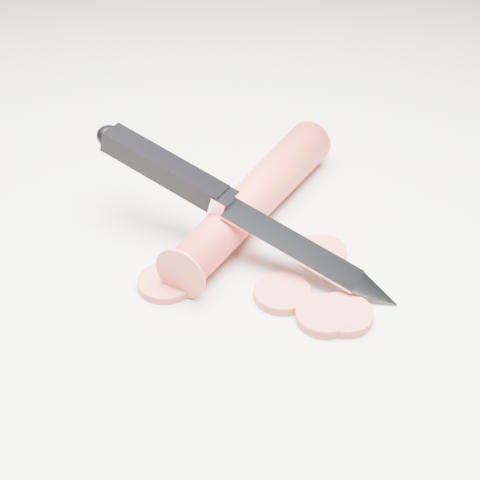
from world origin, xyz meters
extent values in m
plane|color=beige|center=(0.00, 0.00, 0.00)|extent=(2.40, 2.40, 0.00)
cylinder|color=red|center=(0.00, 0.03, 0.02)|extent=(0.15, 0.18, 0.03)
cylinder|color=#C54937|center=(0.03, -0.09, 0.00)|extent=(0.04, 0.04, 0.01)
cylinder|color=#C54937|center=(-0.08, -0.04, 0.00)|extent=(0.04, 0.04, 0.01)
cylinder|color=#C54937|center=(0.02, -0.09, 0.00)|extent=(0.04, 0.04, 0.01)
cylinder|color=#C54937|center=(0.00, -0.07, 0.00)|extent=(0.04, 0.04, 0.01)
cylinder|color=#C54937|center=(0.03, -0.03, 0.00)|extent=(0.04, 0.04, 0.01)
camera|label=1|loc=(-0.09, -0.39, 0.29)|focal=50.00mm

